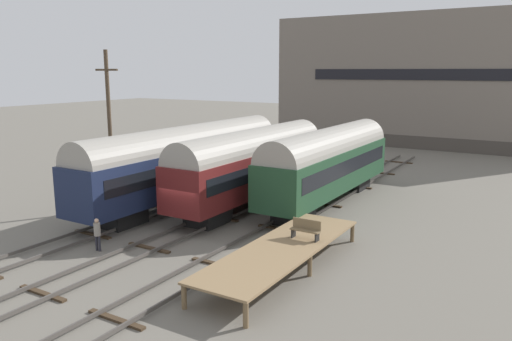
# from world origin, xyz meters

# --- Properties ---
(ground_plane) EXTENTS (200.00, 200.00, 0.00)m
(ground_plane) POSITION_xyz_m (0.00, 0.00, 0.00)
(ground_plane) COLOR #6B665B
(track_left) EXTENTS (2.60, 60.00, 0.26)m
(track_left) POSITION_xyz_m (-4.05, 0.00, 0.14)
(track_left) COLOR #4C4742
(track_left) RESTS_ON ground
(track_middle) EXTENTS (2.60, 60.00, 0.26)m
(track_middle) POSITION_xyz_m (0.00, 0.00, 0.14)
(track_middle) COLOR #4C4742
(track_middle) RESTS_ON ground
(track_right) EXTENTS (2.60, 60.00, 0.26)m
(track_right) POSITION_xyz_m (4.05, 0.00, 0.14)
(track_right) COLOR #4C4742
(track_right) RESTS_ON ground
(train_car_navy) EXTENTS (2.96, 18.52, 5.13)m
(train_car_navy) POSITION_xyz_m (-4.05, 5.17, 2.93)
(train_car_navy) COLOR black
(train_car_navy) RESTS_ON ground
(train_car_green) EXTENTS (2.97, 15.11, 5.01)m
(train_car_green) POSITION_xyz_m (4.05, 9.67, 2.84)
(train_car_green) COLOR black
(train_car_green) RESTS_ON ground
(train_car_maroon) EXTENTS (2.93, 15.08, 4.99)m
(train_car_maroon) POSITION_xyz_m (0.00, 6.78, 2.83)
(train_car_maroon) COLOR black
(train_car_maroon) RESTS_ON ground
(station_platform) EXTENTS (2.99, 10.54, 1.06)m
(station_platform) POSITION_xyz_m (6.86, -1.92, 0.97)
(station_platform) COLOR #8C704C
(station_platform) RESTS_ON ground
(bench) EXTENTS (1.40, 0.40, 0.91)m
(bench) POSITION_xyz_m (7.27, -0.42, 1.54)
(bench) COLOR brown
(bench) RESTS_ON station_platform
(person_worker) EXTENTS (0.32, 0.32, 1.64)m
(person_worker) POSITION_xyz_m (-1.93, -4.49, 0.98)
(person_worker) COLOR #282833
(person_worker) RESTS_ON ground
(utility_pole) EXTENTS (1.80, 0.24, 9.87)m
(utility_pole) POSITION_xyz_m (-6.86, 1.19, 5.10)
(utility_pole) COLOR #473828
(utility_pole) RESTS_ON ground
(warehouse_building) EXTENTS (33.92, 10.90, 14.98)m
(warehouse_building) POSITION_xyz_m (2.77, 41.73, 7.49)
(warehouse_building) COLOR #46403A
(warehouse_building) RESTS_ON ground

